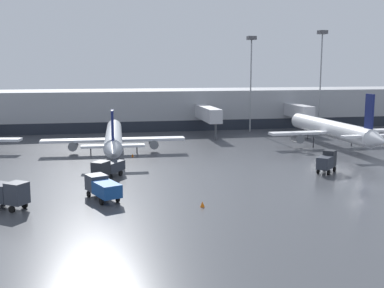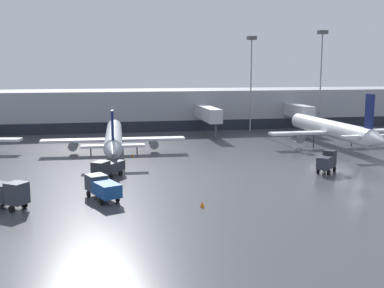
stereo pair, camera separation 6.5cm
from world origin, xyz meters
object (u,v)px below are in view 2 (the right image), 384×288
at_px(apron_light_mast_1, 251,58).
at_px(parked_jet_0, 332,129).
at_px(service_truck_0, 108,167).
at_px(service_truck_2, 6,193).
at_px(traffic_cone_2, 202,204).
at_px(service_truck_3, 102,187).
at_px(service_truck_1, 327,161).
at_px(apron_light_mast_3, 322,54).
at_px(traffic_cone_1, 133,155).
at_px(parked_jet_1, 114,137).

bearing_deg(apron_light_mast_1, parked_jet_0, -70.65).
xyz_separation_m(service_truck_0, service_truck_2, (-10.46, -11.89, 0.25)).
bearing_deg(apron_light_mast_1, traffic_cone_2, -112.58).
bearing_deg(parked_jet_0, traffic_cone_2, 135.31).
height_order(service_truck_3, traffic_cone_2, service_truck_3).
distance_m(service_truck_0, traffic_cone_2, 17.89).
bearing_deg(service_truck_1, apron_light_mast_1, 41.24).
distance_m(apron_light_mast_1, apron_light_mast_3, 15.62).
height_order(service_truck_3, traffic_cone_1, service_truck_3).
distance_m(parked_jet_0, apron_light_mast_1, 27.56).
xyz_separation_m(parked_jet_0, traffic_cone_1, (-36.35, -3.34, -2.93)).
bearing_deg(service_truck_2, apron_light_mast_3, 76.97).
distance_m(parked_jet_0, traffic_cone_2, 45.65).
distance_m(service_truck_2, traffic_cone_2, 20.10).
bearing_deg(service_truck_3, service_truck_0, -26.59).
xyz_separation_m(traffic_cone_1, traffic_cone_2, (5.04, -29.76, 0.02)).
xyz_separation_m(parked_jet_0, service_truck_0, (-40.63, -17.87, -1.80)).
bearing_deg(service_truck_3, parked_jet_0, -77.93).
relative_size(service_truck_0, traffic_cone_1, 9.84).
xyz_separation_m(parked_jet_0, apron_light_mast_1, (-8.03, 22.88, 13.10)).
bearing_deg(service_truck_2, apron_light_mast_1, 87.12).
relative_size(parked_jet_1, service_truck_2, 6.68).
xyz_separation_m(service_truck_1, traffic_cone_1, (-25.34, 16.95, -1.32)).
bearing_deg(traffic_cone_1, service_truck_1, -33.77).
bearing_deg(apron_light_mast_1, service_truck_0, -128.65).
height_order(service_truck_3, apron_light_mast_3, apron_light_mast_3).
xyz_separation_m(parked_jet_0, parked_jet_1, (-39.16, 0.34, -0.42)).
distance_m(service_truck_0, service_truck_2, 15.84).
relative_size(service_truck_1, apron_light_mast_1, 0.19).
xyz_separation_m(parked_jet_0, service_truck_1, (-11.00, -20.29, -1.61)).
bearing_deg(traffic_cone_2, apron_light_mast_1, 67.42).
bearing_deg(service_truck_1, parked_jet_1, 98.95).
relative_size(service_truck_0, traffic_cone_2, 9.22).
bearing_deg(apron_light_mast_3, service_truck_2, -139.44).
distance_m(parked_jet_0, service_truck_1, 23.13).
bearing_deg(apron_light_mast_1, service_truck_2, -129.28).
height_order(parked_jet_0, service_truck_3, parked_jet_0).
xyz_separation_m(service_truck_0, apron_light_mast_3, (47.97, 38.13, 15.73)).
height_order(service_truck_0, apron_light_mast_3, apron_light_mast_3).
distance_m(service_truck_1, apron_light_mast_3, 47.14).
xyz_separation_m(apron_light_mast_1, apron_light_mast_3, (15.38, -2.62, 0.84)).
distance_m(traffic_cone_1, traffic_cone_2, 30.18).
height_order(parked_jet_1, service_truck_0, parked_jet_1).
relative_size(service_truck_2, apron_light_mast_3, 0.23).
distance_m(service_truck_1, service_truck_2, 41.19).
bearing_deg(apron_light_mast_1, service_truck_3, -123.16).
relative_size(parked_jet_0, service_truck_1, 8.88).
bearing_deg(traffic_cone_2, service_truck_0, 121.46).
distance_m(parked_jet_1, service_truck_2, 32.40).
height_order(parked_jet_1, apron_light_mast_1, apron_light_mast_1).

